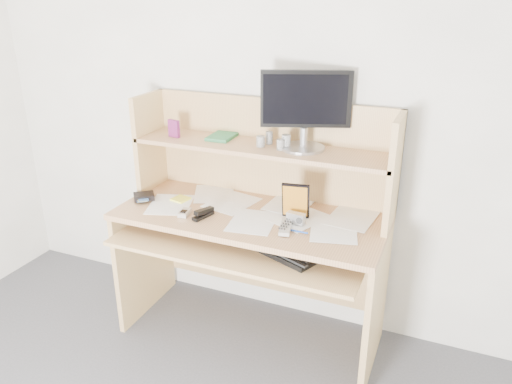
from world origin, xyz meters
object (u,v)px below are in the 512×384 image
at_px(keyboard, 274,245).
at_px(monitor, 305,108).
at_px(tv_remote, 286,226).
at_px(game_case, 296,201).
at_px(desk, 256,218).

bearing_deg(keyboard, monitor, 105.22).
relative_size(tv_remote, game_case, 0.96).
relative_size(keyboard, game_case, 2.76).
height_order(desk, keyboard, desk).
distance_m(desk, game_case, 0.29).
distance_m(keyboard, tv_remote, 0.11).
distance_m(tv_remote, game_case, 0.15).
bearing_deg(game_case, tv_remote, -102.13).
distance_m(keyboard, monitor, 0.70).
bearing_deg(monitor, keyboard, -117.33).
relative_size(game_case, monitor, 0.44).
height_order(desk, tv_remote, desk).
height_order(keyboard, monitor, monitor).
relative_size(keyboard, monitor, 1.23).
distance_m(desk, tv_remote, 0.30).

